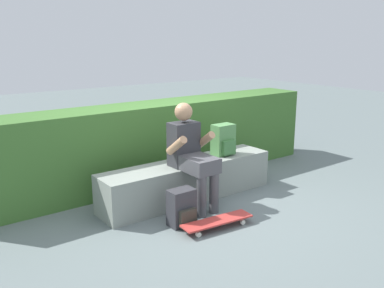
# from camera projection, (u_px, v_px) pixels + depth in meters

# --- Properties ---
(ground_plane) EXTENTS (24.00, 24.00, 0.00)m
(ground_plane) POSITION_uv_depth(u_px,v_px,m) (202.00, 205.00, 5.04)
(ground_plane) COLOR slate
(bench_main) EXTENTS (2.31, 0.49, 0.47)m
(bench_main) POSITION_uv_depth(u_px,v_px,m) (188.00, 180.00, 5.20)
(bench_main) COLOR gray
(bench_main) RESTS_ON ground
(person_skater) EXTENTS (0.49, 0.62, 1.22)m
(person_skater) POSITION_uv_depth(u_px,v_px,m) (191.00, 152.00, 4.86)
(person_skater) COLOR #333338
(person_skater) RESTS_ON ground
(skateboard_near_person) EXTENTS (0.82, 0.28, 0.09)m
(skateboard_near_person) POSITION_uv_depth(u_px,v_px,m) (217.00, 221.00, 4.42)
(skateboard_near_person) COLOR #BC3833
(skateboard_near_person) RESTS_ON ground
(backpack_on_bench) EXTENTS (0.28, 0.23, 0.40)m
(backpack_on_bench) POSITION_uv_depth(u_px,v_px,m) (224.00, 140.00, 5.41)
(backpack_on_bench) COLOR #51894C
(backpack_on_bench) RESTS_ON bench_main
(backpack_on_ground) EXTENTS (0.28, 0.23, 0.40)m
(backpack_on_ground) POSITION_uv_depth(u_px,v_px,m) (182.00, 208.00, 4.46)
(backpack_on_ground) COLOR #333338
(backpack_on_ground) RESTS_ON ground
(hedge_row) EXTENTS (5.09, 0.63, 1.09)m
(hedge_row) POSITION_uv_depth(u_px,v_px,m) (158.00, 142.00, 5.85)
(hedge_row) COLOR #3C6A2D
(hedge_row) RESTS_ON ground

